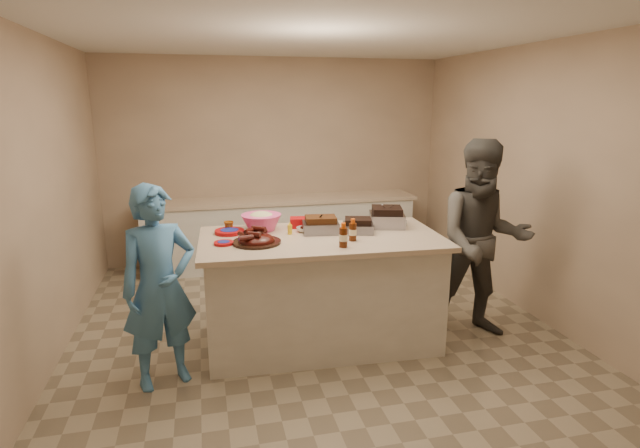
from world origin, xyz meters
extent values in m
cube|color=#47230F|center=(0.03, 0.02, 0.99)|extent=(0.35, 0.28, 0.10)
cube|color=black|center=(0.36, -0.04, 0.99)|extent=(0.32, 0.29, 0.08)
cube|color=gray|center=(0.69, 0.11, 0.99)|extent=(0.39, 0.39, 0.13)
cylinder|color=silver|center=(0.11, 0.27, 0.99)|extent=(0.35, 0.35, 0.05)
cube|color=orange|center=(0.72, 0.18, 0.99)|extent=(0.30, 0.22, 0.08)
cylinder|color=#401906|center=(0.10, -0.46, 0.99)|extent=(0.07, 0.07, 0.20)
cylinder|color=#401906|center=(0.23, -0.29, 0.99)|extent=(0.07, 0.07, 0.19)
cylinder|color=gold|center=(-0.25, 0.04, 0.99)|extent=(0.04, 0.04, 0.11)
imported|color=silver|center=(-0.11, 0.09, 0.99)|extent=(0.14, 0.05, 0.14)
cylinder|color=#9A080B|center=(-0.77, 0.19, 0.99)|extent=(0.27, 0.27, 0.03)
cylinder|color=#9A080B|center=(-0.84, -0.16, 0.99)|extent=(0.17, 0.17, 0.02)
imported|color=#9A4E0D|center=(-0.77, 0.31, 0.99)|extent=(0.09, 0.09, 0.09)
cube|color=#9A080B|center=(-0.11, 0.26, 0.99)|extent=(0.21, 0.17, 0.09)
imported|color=teal|center=(-1.34, -0.48, 0.00)|extent=(1.10, 1.67, 0.38)
imported|color=#4B4843|center=(1.47, -0.28, 0.00)|extent=(1.39, 2.01, 0.69)
camera|label=1|loc=(-0.98, -4.18, 2.15)|focal=28.00mm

